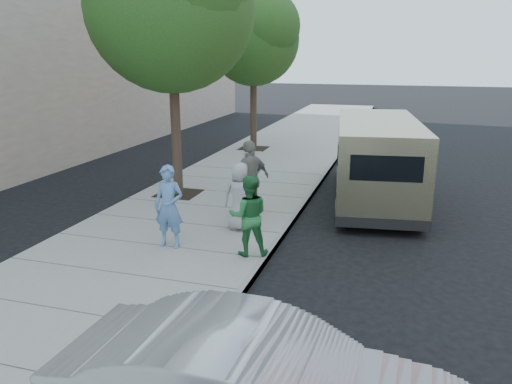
% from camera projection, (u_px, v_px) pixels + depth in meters
% --- Properties ---
extents(ground, '(120.00, 120.00, 0.00)m').
position_uv_depth(ground, '(223.00, 233.00, 12.01)').
color(ground, black).
rests_on(ground, ground).
extents(sidewalk, '(5.00, 60.00, 0.15)m').
position_uv_depth(sidewalk, '(185.00, 226.00, 12.27)').
color(sidewalk, gray).
rests_on(sidewalk, ground).
extents(curb_face, '(0.12, 60.00, 0.16)m').
position_uv_depth(curb_face, '(281.00, 236.00, 11.59)').
color(curb_face, gray).
rests_on(curb_face, ground).
extents(tree_near, '(4.62, 4.60, 7.53)m').
position_uv_depth(tree_near, '(172.00, 0.00, 13.36)').
color(tree_near, black).
rests_on(tree_near, sidewalk).
extents(tree_far, '(3.92, 3.80, 6.49)m').
position_uv_depth(tree_far, '(254.00, 35.00, 20.54)').
color(tree_far, black).
rests_on(tree_far, sidewalk).
extents(parking_meter, '(0.28, 0.12, 1.30)m').
position_uv_depth(parking_meter, '(255.00, 176.00, 12.98)').
color(parking_meter, gray).
rests_on(parking_meter, sidewalk).
extents(van, '(2.89, 6.61, 2.38)m').
position_uv_depth(van, '(376.00, 159.00, 14.20)').
color(van, tan).
rests_on(van, ground).
extents(person_officer, '(0.67, 0.45, 1.78)m').
position_uv_depth(person_officer, '(169.00, 207.00, 10.55)').
color(person_officer, '#5A88C0').
rests_on(person_officer, sidewalk).
extents(person_green_shirt, '(0.98, 0.87, 1.68)m').
position_uv_depth(person_green_shirt, '(249.00, 216.00, 10.14)').
color(person_green_shirt, '#27773A').
rests_on(person_green_shirt, sidewalk).
extents(person_gray_shirt, '(0.84, 0.59, 1.61)m').
position_uv_depth(person_gray_shirt, '(240.00, 197.00, 11.61)').
color(person_gray_shirt, '#A3A3A5').
rests_on(person_gray_shirt, sidewalk).
extents(person_striped_polo, '(1.04, 1.23, 1.98)m').
position_uv_depth(person_striped_polo, '(250.00, 180.00, 12.41)').
color(person_striped_polo, gray).
rests_on(person_striped_polo, sidewalk).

